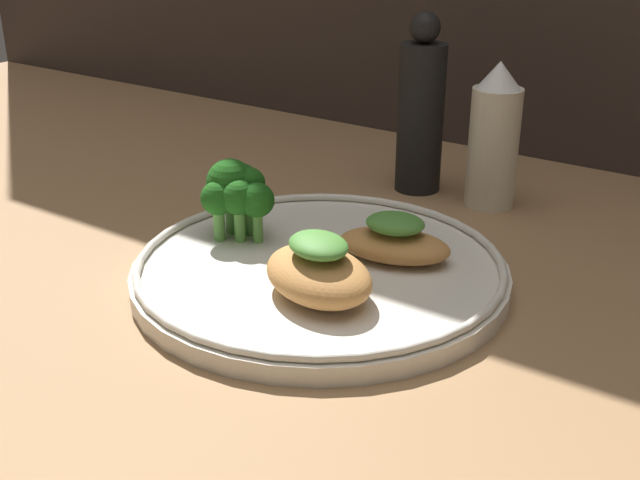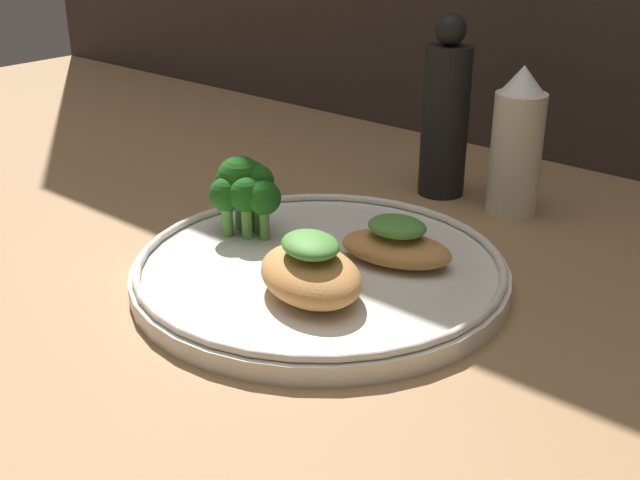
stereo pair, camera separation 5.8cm
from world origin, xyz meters
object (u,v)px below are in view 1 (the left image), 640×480
object	(u,v)px
plate	(320,270)
sauce_bottle	(494,138)
broccoli_bunch	(237,191)
pepper_grinder	(421,112)

from	to	relation	value
plate	sauce_bottle	size ratio (longest dim) A/B	2.10
broccoli_bunch	plate	bearing A→B (deg)	-5.33
broccoli_bunch	sauce_bottle	world-z (taller)	sauce_bottle
plate	sauce_bottle	xyz separation A→B (cm)	(3.84, 21.93, 5.36)
plate	sauce_bottle	distance (cm)	22.90
broccoli_bunch	pepper_grinder	bearing A→B (deg)	77.16
plate	pepper_grinder	bearing A→B (deg)	99.38
plate	broccoli_bunch	distance (cm)	9.45
plate	pepper_grinder	distance (cm)	23.20
sauce_bottle	pepper_grinder	distance (cm)	7.58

